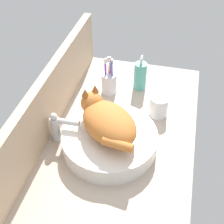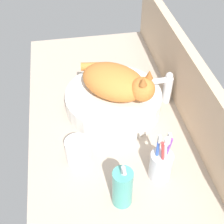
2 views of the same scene
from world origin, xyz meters
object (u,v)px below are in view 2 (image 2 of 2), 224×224
(faucet, at_px, (165,86))
(toothbrush_cup, at_px, (161,165))
(water_glass, at_px, (78,152))
(cat, at_px, (117,82))
(soap_dispenser, at_px, (122,187))
(sink_basin, at_px, (113,100))

(faucet, height_order, toothbrush_cup, toothbrush_cup)
(toothbrush_cup, relative_size, water_glass, 2.03)
(faucet, bearing_deg, cat, -85.46)
(toothbrush_cup, bearing_deg, cat, -167.09)
(toothbrush_cup, distance_m, water_glass, 0.27)
(faucet, height_order, water_glass, faucet)
(cat, relative_size, soap_dispenser, 1.78)
(faucet, distance_m, toothbrush_cup, 0.37)
(sink_basin, distance_m, cat, 0.10)
(cat, bearing_deg, toothbrush_cup, 12.91)
(sink_basin, bearing_deg, toothbrush_cup, 14.31)
(cat, distance_m, soap_dispenser, 0.41)
(faucet, xyz_separation_m, water_glass, (0.24, -0.36, -0.03))
(cat, distance_m, toothbrush_cup, 0.35)
(cat, bearing_deg, sink_basin, -128.57)
(sink_basin, relative_size, faucet, 2.70)
(water_glass, bearing_deg, soap_dispenser, 32.99)
(soap_dispenser, bearing_deg, faucet, 148.67)
(faucet, bearing_deg, toothbrush_cup, -18.78)
(sink_basin, bearing_deg, cat, 51.43)
(sink_basin, height_order, soap_dispenser, soap_dispenser)
(soap_dispenser, bearing_deg, toothbrush_cup, 116.71)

